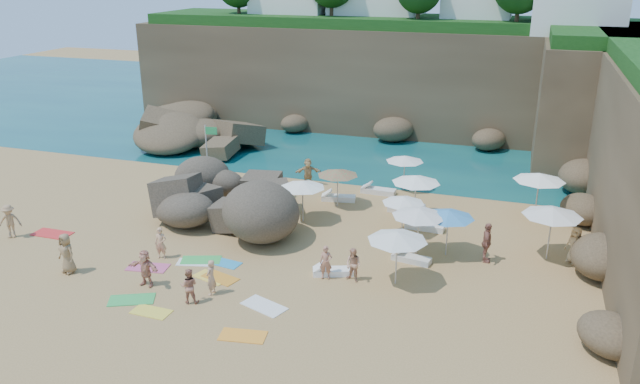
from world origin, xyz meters
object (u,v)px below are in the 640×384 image
(person_stand_3, at_px, (487,243))
(flag_pole, at_px, (208,149))
(person_stand_0, at_px, (161,243))
(person_stand_6, at_px, (211,277))
(person_stand_2, at_px, (271,183))
(person_stand_5, at_px, (308,172))
(parasol_1, at_px, (405,159))
(person_stand_1, at_px, (189,286))
(lounger_0, at_px, (339,198))
(parasol_0, at_px, (303,184))
(person_stand_4, at_px, (575,245))
(rock_outcrop, at_px, (222,214))
(parasol_2, at_px, (416,179))

(person_stand_3, bearing_deg, flag_pole, 69.24)
(person_stand_0, relative_size, person_stand_6, 0.99)
(person_stand_2, distance_m, person_stand_5, 2.81)
(parasol_1, height_order, person_stand_6, parasol_1)
(person_stand_1, bearing_deg, person_stand_5, -106.65)
(person_stand_2, bearing_deg, lounger_0, -159.83)
(parasol_0, relative_size, parasol_1, 1.05)
(person_stand_2, bearing_deg, parasol_1, -140.53)
(flag_pole, xyz_separation_m, person_stand_2, (3.85, 0.05, -1.73))
(person_stand_4, distance_m, person_stand_6, 16.03)
(rock_outcrop, distance_m, person_stand_0, 5.77)
(person_stand_4, height_order, person_stand_5, person_stand_4)
(person_stand_1, bearing_deg, rock_outcrop, -88.25)
(parasol_0, bearing_deg, parasol_2, 21.76)
(person_stand_1, relative_size, person_stand_6, 0.97)
(flag_pole, height_order, person_stand_4, flag_pole)
(flag_pole, relative_size, person_stand_0, 2.62)
(parasol_0, distance_m, person_stand_1, 9.45)
(parasol_2, bearing_deg, person_stand_1, -121.03)
(rock_outcrop, distance_m, parasol_1, 11.11)
(flag_pole, height_order, person_stand_5, flag_pole)
(parasol_2, height_order, lounger_0, parasol_2)
(person_stand_2, height_order, person_stand_5, person_stand_5)
(person_stand_3, relative_size, person_stand_4, 1.10)
(person_stand_5, bearing_deg, person_stand_3, -57.95)
(rock_outcrop, height_order, parasol_2, parasol_2)
(person_stand_4, bearing_deg, person_stand_3, -122.57)
(flag_pole, bearing_deg, parasol_0, -23.28)
(lounger_0, distance_m, person_stand_5, 3.27)
(person_stand_5, distance_m, person_stand_6, 13.82)
(rock_outcrop, height_order, lounger_0, rock_outcrop)
(parasol_2, height_order, person_stand_0, parasol_2)
(person_stand_1, bearing_deg, person_stand_0, -61.62)
(flag_pole, height_order, person_stand_1, flag_pole)
(flag_pole, height_order, person_stand_0, flag_pole)
(person_stand_0, relative_size, person_stand_3, 0.80)
(person_stand_0, relative_size, person_stand_4, 0.88)
(person_stand_1, height_order, person_stand_2, person_stand_2)
(parasol_2, bearing_deg, person_stand_4, -20.31)
(person_stand_3, bearing_deg, rock_outcrop, 79.84)
(parasol_2, bearing_deg, person_stand_3, -45.58)
(parasol_0, relative_size, parasol_2, 0.93)
(parasol_1, bearing_deg, person_stand_6, -108.53)
(person_stand_0, distance_m, person_stand_2, 9.30)
(parasol_2, distance_m, person_stand_0, 13.14)
(person_stand_2, bearing_deg, person_stand_1, 111.50)
(parasol_0, bearing_deg, person_stand_3, -11.19)
(lounger_0, relative_size, person_stand_4, 1.13)
(person_stand_3, height_order, person_stand_6, person_stand_3)
(person_stand_0, height_order, person_stand_4, person_stand_4)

